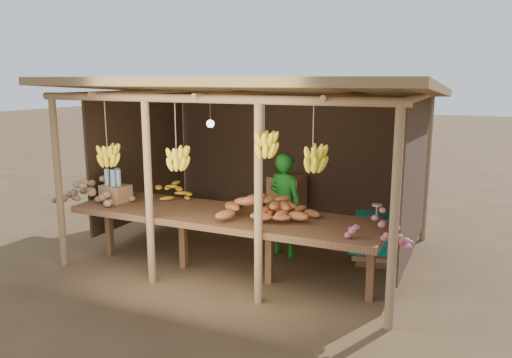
% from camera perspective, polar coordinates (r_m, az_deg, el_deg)
% --- Properties ---
extents(ground, '(60.00, 60.00, 0.00)m').
position_cam_1_polar(ground, '(7.16, -0.00, -8.26)').
color(ground, brown).
rests_on(ground, ground).
extents(stall_structure, '(4.70, 3.50, 2.43)m').
position_cam_1_polar(stall_structure, '(6.63, -0.55, 6.97)').
color(stall_structure, '#99754F').
rests_on(stall_structure, ground).
extents(counter, '(3.90, 1.05, 0.80)m').
position_cam_1_polar(counter, '(6.13, -3.65, -4.46)').
color(counter, brown).
rests_on(counter, ground).
extents(potato_heap, '(1.12, 0.90, 0.37)m').
position_cam_1_polar(potato_heap, '(6.91, -17.66, -1.07)').
color(potato_heap, '#9D7551').
rests_on(potato_heap, counter).
extents(sweet_potato_heap, '(1.15, 0.71, 0.36)m').
position_cam_1_polar(sweet_potato_heap, '(5.85, 0.84, -2.75)').
color(sweet_potato_heap, '#A8592B').
rests_on(sweet_potato_heap, counter).
extents(onion_heap, '(0.79, 0.53, 0.35)m').
position_cam_1_polar(onion_heap, '(5.18, 13.68, -5.02)').
color(onion_heap, '#B15668').
rests_on(onion_heap, counter).
extents(banana_pile, '(0.52, 0.32, 0.34)m').
position_cam_1_polar(banana_pile, '(6.88, -9.79, -0.83)').
color(banana_pile, gold).
rests_on(banana_pile, counter).
extents(tomato_basin, '(0.36, 0.36, 0.19)m').
position_cam_1_polar(tomato_basin, '(7.33, -16.06, -1.13)').
color(tomato_basin, navy).
rests_on(tomato_basin, counter).
extents(bottle_box, '(0.39, 0.32, 0.44)m').
position_cam_1_polar(bottle_box, '(6.89, -15.76, -1.10)').
color(bottle_box, '#A06F48').
rests_on(bottle_box, counter).
extents(vendor, '(0.60, 0.48, 1.43)m').
position_cam_1_polar(vendor, '(6.85, 3.31, -2.94)').
color(vendor, '#186D1A').
rests_on(vendor, ground).
extents(tarp_crate, '(0.79, 0.71, 0.82)m').
position_cam_1_polar(tarp_crate, '(6.88, 14.03, -6.51)').
color(tarp_crate, brown).
rests_on(tarp_crate, ground).
extents(carton_stack, '(1.16, 0.48, 0.85)m').
position_cam_1_polar(carton_stack, '(8.18, 2.25, -3.00)').
color(carton_stack, '#A06F48').
rests_on(carton_stack, ground).
extents(burlap_sacks, '(0.72, 0.38, 0.51)m').
position_cam_1_polar(burlap_sacks, '(8.61, -6.74, -3.40)').
color(burlap_sacks, '#432F1F').
rests_on(burlap_sacks, ground).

